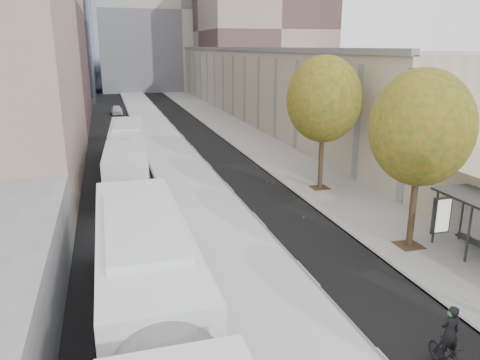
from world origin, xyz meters
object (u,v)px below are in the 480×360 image
object	(u,v)px
bus_near	(160,346)
cyclist	(448,347)
bus_far	(127,152)
distant_car	(117,110)

from	to	relation	value
bus_near	cyclist	world-z (taller)	bus_near
bus_near	bus_far	world-z (taller)	bus_near
cyclist	bus_far	bearing A→B (deg)	110.73
bus_near	cyclist	xyz separation A→B (m)	(7.47, -0.79, -0.98)
bus_near	cyclist	size ratio (longest dim) A/B	9.54
bus_far	cyclist	world-z (taller)	bus_far
cyclist	distant_car	size ratio (longest dim) A/B	0.58
bus_far	distant_car	xyz separation A→B (m)	(0.16, 30.14, -0.93)
bus_far	cyclist	size ratio (longest dim) A/B	8.46
bus_near	distant_car	bearing A→B (deg)	89.16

